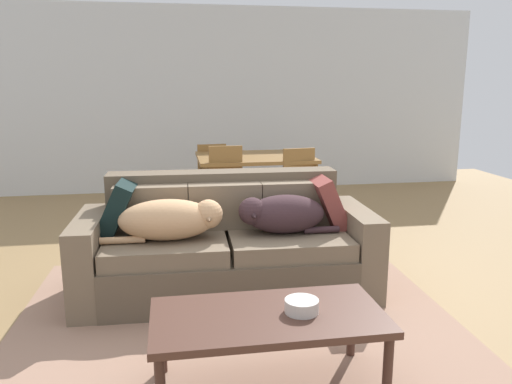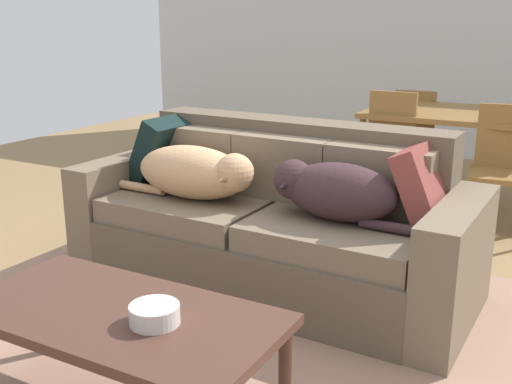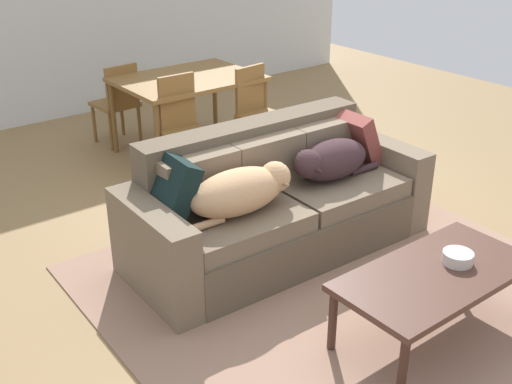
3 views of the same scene
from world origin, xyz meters
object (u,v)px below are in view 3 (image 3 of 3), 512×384
Objects in this scene: throw_pillow_by_left_arm at (169,189)px; dining_table at (188,84)px; throw_pillow_by_right_arm at (354,137)px; dining_chair_near_right at (258,109)px; couch at (275,205)px; dog_on_right_cushion at (329,160)px; dining_chair_far_left at (118,100)px; dog_on_left_cushion at (242,190)px; dining_chair_near_left at (184,124)px; coffee_table at (435,279)px; bowl_on_coffee_table at (458,258)px.

throw_pillow_by_left_arm is 2.40m from dining_table.
dining_chair_near_right reaches higher than throw_pillow_by_right_arm.
dog_on_right_cushion is at bearing -16.19° from couch.
dining_chair_near_right is (0.43, -0.57, -0.20)m from dining_table.
throw_pillow_by_left_arm is 1.64m from throw_pillow_by_right_arm.
dog_on_left_cushion is at bearing 75.20° from dining_chair_far_left.
dog_on_right_cushion is (0.40, -0.13, 0.29)m from couch.
dining_chair_near_right reaches higher than dining_chair_far_left.
dining_chair_near_left is (-0.23, 1.64, -0.12)m from dog_on_right_cushion.
dining_table is at bearing 81.71° from coffee_table.
throw_pillow_by_left_arm is 2.39× the size of bowl_on_coffee_table.
dog_on_left_cushion is 0.47m from throw_pillow_by_left_arm.
throw_pillow_by_right_arm is 0.31× the size of dining_table.
dog_on_right_cushion is 0.80× the size of dining_chair_near_left.
dining_chair_near_left is at bearing 99.56° from dog_on_right_cushion.
dining_chair_near_left is (0.18, 1.51, 0.17)m from couch.
dining_chair_far_left reaches higher than dog_on_right_cushion.
dog_on_left_cushion is at bearing -113.94° from dining_table.
bowl_on_coffee_table reaches higher than coffee_table.
dining_chair_far_left is at bearing 97.91° from dog_on_right_cushion.
couch is 1.87× the size of coffee_table.
bowl_on_coffee_table is 0.14× the size of dining_table.
couch is 1.53m from dining_chair_near_left.
dining_table is 0.80m from dining_chair_far_left.
dining_table is 1.40× the size of dining_chair_near_left.
throw_pillow_by_left_arm is 0.47× the size of dining_chair_near_right.
bowl_on_coffee_table is 4.05m from dining_chair_far_left.
dog_on_left_cushion is (-0.41, -0.15, 0.29)m from couch.
dining_table is 0.74m from dining_chair_near_right.
throw_pillow_by_right_arm is 2.73m from dining_chair_far_left.
throw_pillow_by_left_arm is at bearing 151.78° from dog_on_left_cushion.
dining_chair_far_left is (-0.72, 2.62, -0.20)m from throw_pillow_by_right_arm.
coffee_table is at bearing -103.46° from dog_on_right_cushion.
throw_pillow_by_right_arm reaches higher than bowl_on_coffee_table.
throw_pillow_by_left_arm is 0.32× the size of dining_table.
dining_chair_near_left is (0.59, 1.66, -0.12)m from dog_on_left_cushion.
throw_pillow_by_right_arm is (0.42, 0.16, 0.04)m from dog_on_right_cushion.
throw_pillow_by_right_arm is 0.34× the size of coffee_table.
dog_on_left_cushion is at bearing -157.74° from couch.
dog_on_left_cushion is 2.16m from dining_chair_near_right.
couch reaches higher than dining_chair_far_left.
throw_pillow_by_left_arm is 1.73m from coffee_table.
throw_pillow_by_right_arm is at bearing 100.88° from dining_chair_far_left.
dining_chair_near_right is (0.59, 1.60, -0.13)m from dog_on_right_cushion.
throw_pillow_by_right_arm is at bearing 10.25° from dog_on_left_cushion.
dog_on_left_cushion is 0.93× the size of dining_chair_near_left.
throw_pillow_by_right_arm reaches higher than coffee_table.
throw_pillow_by_right_arm is 1.62m from dining_chair_near_left.
dining_chair_near_right is at bearing -52.84° from dining_table.
throw_pillow_by_right_arm is at bearing -65.53° from dining_chair_near_left.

